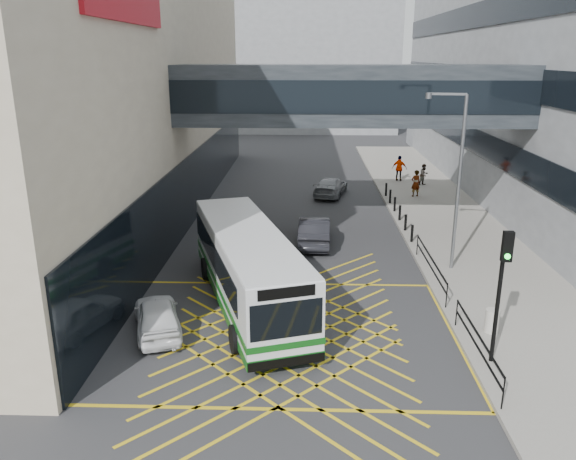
# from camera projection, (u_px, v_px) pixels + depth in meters

# --- Properties ---
(ground) EXTENTS (120.00, 120.00, 0.00)m
(ground) POSITION_uv_depth(u_px,v_px,m) (284.00, 333.00, 19.95)
(ground) COLOR #333335
(building_far) EXTENTS (28.00, 16.00, 18.00)m
(building_far) POSITION_uv_depth(u_px,v_px,m) (287.00, 59.00, 74.58)
(building_far) COLOR gray
(building_far) RESTS_ON ground
(skybridge) EXTENTS (20.00, 4.10, 3.00)m
(skybridge) POSITION_uv_depth(u_px,v_px,m) (351.00, 95.00, 29.07)
(skybridge) COLOR #292E34
(skybridge) RESTS_ON ground
(pavement) EXTENTS (6.00, 54.00, 0.16)m
(pavement) POSITION_uv_depth(u_px,v_px,m) (442.00, 217.00, 33.95)
(pavement) COLOR gray
(pavement) RESTS_ON ground
(box_junction) EXTENTS (12.00, 9.00, 0.01)m
(box_junction) POSITION_uv_depth(u_px,v_px,m) (284.00, 333.00, 19.94)
(box_junction) COLOR gold
(box_junction) RESTS_ON ground
(bus) EXTENTS (5.76, 11.09, 3.05)m
(bus) POSITION_uv_depth(u_px,v_px,m) (247.00, 265.00, 21.84)
(bus) COLOR silver
(bus) RESTS_ON ground
(car_white) EXTENTS (2.88, 4.40, 1.30)m
(car_white) POSITION_uv_depth(u_px,v_px,m) (157.00, 315.00, 19.84)
(car_white) COLOR white
(car_white) RESTS_ON ground
(car_dark) EXTENTS (2.00, 4.78, 1.48)m
(car_dark) POSITION_uv_depth(u_px,v_px,m) (315.00, 231.00, 29.11)
(car_dark) COLOR black
(car_dark) RESTS_ON ground
(car_silver) EXTENTS (2.84, 4.72, 1.37)m
(car_silver) POSITION_uv_depth(u_px,v_px,m) (331.00, 186.00, 39.32)
(car_silver) COLOR gray
(car_silver) RESTS_ON ground
(traffic_light) EXTENTS (0.31, 0.50, 4.39)m
(traffic_light) POSITION_uv_depth(u_px,v_px,m) (502.00, 279.00, 16.88)
(traffic_light) COLOR black
(traffic_light) RESTS_ON pavement
(street_lamp) EXTENTS (1.77, 0.49, 7.79)m
(street_lamp) POSITION_uv_depth(u_px,v_px,m) (456.00, 172.00, 24.35)
(street_lamp) COLOR slate
(street_lamp) RESTS_ON pavement
(litter_bin) EXTENTS (0.49, 0.49, 0.84)m
(litter_bin) POSITION_uv_depth(u_px,v_px,m) (492.00, 321.00, 19.59)
(litter_bin) COLOR #ADA89E
(litter_bin) RESTS_ON pavement
(kerb_railings) EXTENTS (0.05, 12.54, 1.00)m
(kerb_railings) POSITION_uv_depth(u_px,v_px,m) (449.00, 292.00, 21.19)
(kerb_railings) COLOR black
(kerb_railings) RESTS_ON pavement
(bollards) EXTENTS (0.14, 10.14, 0.90)m
(bollards) POSITION_uv_depth(u_px,v_px,m) (397.00, 208.00, 33.88)
(bollards) COLOR black
(bollards) RESTS_ON pavement
(pedestrian_a) EXTENTS (0.86, 0.74, 1.82)m
(pedestrian_a) POSITION_uv_depth(u_px,v_px,m) (416.00, 183.00, 38.38)
(pedestrian_a) COLOR gray
(pedestrian_a) RESTS_ON pavement
(pedestrian_b) EXTENTS (0.88, 0.81, 1.57)m
(pedestrian_b) POSITION_uv_depth(u_px,v_px,m) (424.00, 175.00, 41.81)
(pedestrian_b) COLOR gray
(pedestrian_b) RESTS_ON pavement
(pedestrian_c) EXTENTS (1.26, 0.91, 1.93)m
(pedestrian_c) POSITION_uv_depth(u_px,v_px,m) (399.00, 168.00, 43.14)
(pedestrian_c) COLOR gray
(pedestrian_c) RESTS_ON pavement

